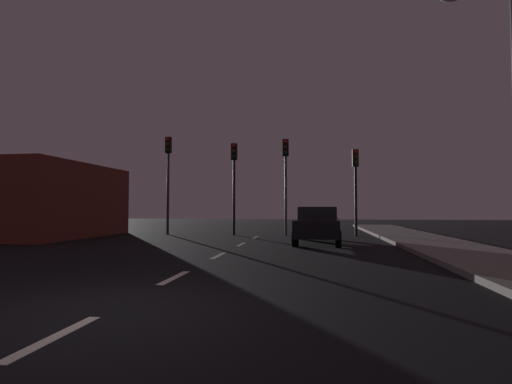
# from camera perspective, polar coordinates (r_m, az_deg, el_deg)

# --- Properties ---
(ground_plane) EXTENTS (80.00, 80.00, 0.00)m
(ground_plane) POSITION_cam_1_polar(r_m,az_deg,el_deg) (12.70, -4.85, -8.93)
(ground_plane) COLOR black
(sidewalk_curb_right) EXTENTS (3.00, 40.00, 0.15)m
(sidewalk_curb_right) POSITION_cam_1_polar(r_m,az_deg,el_deg) (13.19, 29.13, -8.07)
(sidewalk_curb_right) COLOR gray
(sidewalk_curb_right) RESTS_ON ground_plane
(lane_stripe_nearest) EXTENTS (0.16, 1.60, 0.01)m
(lane_stripe_nearest) POSITION_cam_1_polar(r_m,az_deg,el_deg) (5.21, -27.20, -18.23)
(lane_stripe_nearest) COLOR silver
(lane_stripe_nearest) RESTS_ON ground_plane
(lane_stripe_second) EXTENTS (0.16, 1.60, 0.01)m
(lane_stripe_second) POSITION_cam_1_polar(r_m,az_deg,el_deg) (8.52, -11.81, -12.10)
(lane_stripe_second) COLOR silver
(lane_stripe_second) RESTS_ON ground_plane
(lane_stripe_third) EXTENTS (0.16, 1.60, 0.01)m
(lane_stripe_third) POSITION_cam_1_polar(r_m,az_deg,el_deg) (12.12, -5.51, -9.23)
(lane_stripe_third) COLOR silver
(lane_stripe_third) RESTS_ON ground_plane
(lane_stripe_fourth) EXTENTS (0.16, 1.60, 0.01)m
(lane_stripe_fourth) POSITION_cam_1_polar(r_m,az_deg,el_deg) (15.82, -2.17, -7.63)
(lane_stripe_fourth) COLOR silver
(lane_stripe_fourth) RESTS_ON ground_plane
(lane_stripe_fifth) EXTENTS (0.16, 1.60, 0.01)m
(lane_stripe_fifth) POSITION_cam_1_polar(r_m,az_deg,el_deg) (19.55, -0.11, -6.63)
(lane_stripe_fifth) COLOR silver
(lane_stripe_fifth) RESTS_ON ground_plane
(traffic_signal_far_left) EXTENTS (0.32, 0.38, 5.46)m
(traffic_signal_far_left) POSITION_cam_1_polar(r_m,az_deg,el_deg) (22.45, -12.70, 3.64)
(traffic_signal_far_left) COLOR #2D2D30
(traffic_signal_far_left) RESTS_ON ground_plane
(traffic_signal_center_left) EXTENTS (0.32, 0.38, 4.99)m
(traffic_signal_center_left) POSITION_cam_1_polar(r_m,az_deg,el_deg) (21.36, -3.23, 3.11)
(traffic_signal_center_left) COLOR black
(traffic_signal_center_left) RESTS_ON ground_plane
(traffic_signal_center_right) EXTENTS (0.32, 0.38, 5.15)m
(traffic_signal_center_right) POSITION_cam_1_polar(r_m,az_deg,el_deg) (20.99, 4.35, 3.48)
(traffic_signal_center_right) COLOR #4C4C51
(traffic_signal_center_right) RESTS_ON ground_plane
(traffic_signal_far_right) EXTENTS (0.32, 0.38, 4.53)m
(traffic_signal_far_right) POSITION_cam_1_polar(r_m,az_deg,el_deg) (21.01, 14.32, 2.45)
(traffic_signal_far_right) COLOR black
(traffic_signal_far_right) RESTS_ON ground_plane
(car_stopped_ahead) EXTENTS (2.02, 4.63, 1.51)m
(car_stopped_ahead) POSITION_cam_1_polar(r_m,az_deg,el_deg) (16.48, 9.09, -4.72)
(car_stopped_ahead) COLOR black
(car_stopped_ahead) RESTS_ON ground_plane
(street_lamp_right) EXTENTS (1.83, 0.36, 6.99)m
(street_lamp_right) POSITION_cam_1_polar(r_m,az_deg,el_deg) (11.57, 32.45, 11.82)
(street_lamp_right) COLOR #4C4C51
(street_lamp_right) RESTS_ON ground_plane
(storefront_left) EXTENTS (5.09, 7.73, 3.65)m
(storefront_left) POSITION_cam_1_polar(r_m,az_deg,el_deg) (22.46, -28.33, -1.14)
(storefront_left) COLOR maroon
(storefront_left) RESTS_ON ground_plane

